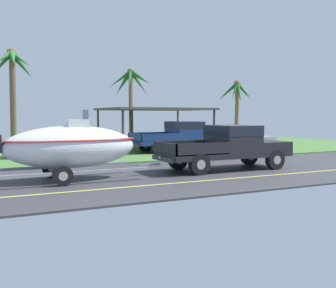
{
  "coord_description": "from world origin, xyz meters",
  "views": [
    {
      "loc": [
        -9.83,
        -13.52,
        2.24
      ],
      "look_at": [
        -3.03,
        0.51,
        1.11
      ],
      "focal_mm": 43.31,
      "sensor_mm": 36.0,
      "label": 1
    }
  ],
  "objects_px": {
    "parked_pickup_background": "(184,135)",
    "parked_sedan_far": "(57,144)",
    "pickup_truck_towing": "(232,145)",
    "palm_tree_near_left": "(131,86)",
    "palm_tree_mid": "(236,96)",
    "carport_awning": "(154,110)",
    "palm_tree_near_right": "(13,72)",
    "boat_on_trailer": "(70,147)",
    "parked_sedan_near": "(238,140)"
  },
  "relations": [
    {
      "from": "parked_sedan_near",
      "to": "parked_sedan_far",
      "type": "height_order",
      "value": "same"
    },
    {
      "from": "palm_tree_near_right",
      "to": "pickup_truck_towing",
      "type": "bearing_deg",
      "value": -56.94
    },
    {
      "from": "boat_on_trailer",
      "to": "palm_tree_near_right",
      "type": "xyz_separation_m",
      "value": [
        -0.77,
        11.35,
        3.56
      ]
    },
    {
      "from": "parked_sedan_far",
      "to": "palm_tree_mid",
      "type": "bearing_deg",
      "value": 22.18
    },
    {
      "from": "pickup_truck_towing",
      "to": "boat_on_trailer",
      "type": "bearing_deg",
      "value": -180.0
    },
    {
      "from": "pickup_truck_towing",
      "to": "parked_pickup_background",
      "type": "bearing_deg",
      "value": 76.27
    },
    {
      "from": "pickup_truck_towing",
      "to": "palm_tree_near_left",
      "type": "height_order",
      "value": "palm_tree_near_left"
    },
    {
      "from": "parked_sedan_near",
      "to": "palm_tree_mid",
      "type": "bearing_deg",
      "value": 55.24
    },
    {
      "from": "palm_tree_near_right",
      "to": "parked_sedan_near",
      "type": "bearing_deg",
      "value": -18.8
    },
    {
      "from": "parked_pickup_background",
      "to": "palm_tree_mid",
      "type": "distance_m",
      "value": 11.48
    },
    {
      "from": "parked_sedan_near",
      "to": "boat_on_trailer",
      "type": "bearing_deg",
      "value": -149.57
    },
    {
      "from": "parked_pickup_background",
      "to": "carport_awning",
      "type": "bearing_deg",
      "value": 99.97
    },
    {
      "from": "parked_pickup_background",
      "to": "palm_tree_near_right",
      "type": "height_order",
      "value": "palm_tree_near_right"
    },
    {
      "from": "parked_sedan_near",
      "to": "palm_tree_near_left",
      "type": "distance_m",
      "value": 8.68
    },
    {
      "from": "parked_sedan_far",
      "to": "palm_tree_near_left",
      "type": "relative_size",
      "value": 0.83
    },
    {
      "from": "boat_on_trailer",
      "to": "palm_tree_near_right",
      "type": "bearing_deg",
      "value": 93.88
    },
    {
      "from": "parked_sedan_far",
      "to": "palm_tree_mid",
      "type": "distance_m",
      "value": 17.73
    },
    {
      "from": "parked_pickup_background",
      "to": "parked_sedan_far",
      "type": "xyz_separation_m",
      "value": [
        -7.43,
        0.34,
        -0.36
      ]
    },
    {
      "from": "pickup_truck_towing",
      "to": "parked_sedan_near",
      "type": "distance_m",
      "value": 8.82
    },
    {
      "from": "boat_on_trailer",
      "to": "palm_tree_near_left",
      "type": "distance_m",
      "value": 15.57
    },
    {
      "from": "pickup_truck_towing",
      "to": "parked_sedan_near",
      "type": "height_order",
      "value": "pickup_truck_towing"
    },
    {
      "from": "boat_on_trailer",
      "to": "carport_awning",
      "type": "xyz_separation_m",
      "value": [
        7.94,
        10.88,
        1.41
      ]
    },
    {
      "from": "palm_tree_mid",
      "to": "pickup_truck_towing",
      "type": "bearing_deg",
      "value": -125.96
    },
    {
      "from": "parked_sedan_far",
      "to": "palm_tree_near_left",
      "type": "bearing_deg",
      "value": 40.74
    },
    {
      "from": "parked_pickup_background",
      "to": "parked_sedan_far",
      "type": "height_order",
      "value": "parked_pickup_background"
    },
    {
      "from": "boat_on_trailer",
      "to": "palm_tree_near_left",
      "type": "relative_size",
      "value": 1.06
    },
    {
      "from": "boat_on_trailer",
      "to": "pickup_truck_towing",
      "type": "bearing_deg",
      "value": 0.0
    },
    {
      "from": "boat_on_trailer",
      "to": "parked_sedan_far",
      "type": "xyz_separation_m",
      "value": [
        1.07,
        8.05,
        -0.49
      ]
    },
    {
      "from": "parked_pickup_background",
      "to": "palm_tree_near_left",
      "type": "bearing_deg",
      "value": 102.02
    },
    {
      "from": "palm_tree_near_right",
      "to": "palm_tree_near_left",
      "type": "bearing_deg",
      "value": 14.31
    },
    {
      "from": "parked_pickup_background",
      "to": "palm_tree_near_left",
      "type": "height_order",
      "value": "palm_tree_near_left"
    },
    {
      "from": "palm_tree_near_left",
      "to": "palm_tree_mid",
      "type": "relative_size",
      "value": 1.08
    },
    {
      "from": "parked_pickup_background",
      "to": "palm_tree_near_right",
      "type": "distance_m",
      "value": 10.62
    },
    {
      "from": "parked_sedan_near",
      "to": "carport_awning",
      "type": "distance_m",
      "value": 5.88
    },
    {
      "from": "parked_pickup_background",
      "to": "palm_tree_mid",
      "type": "xyz_separation_m",
      "value": [
        8.73,
        6.93,
        2.76
      ]
    },
    {
      "from": "boat_on_trailer",
      "to": "parked_sedan_far",
      "type": "bearing_deg",
      "value": 82.42
    },
    {
      "from": "parked_sedan_near",
      "to": "palm_tree_near_right",
      "type": "height_order",
      "value": "palm_tree_near_right"
    },
    {
      "from": "parked_pickup_background",
      "to": "parked_sedan_near",
      "type": "height_order",
      "value": "parked_pickup_background"
    },
    {
      "from": "boat_on_trailer",
      "to": "palm_tree_near_left",
      "type": "height_order",
      "value": "palm_tree_near_left"
    },
    {
      "from": "palm_tree_near_left",
      "to": "palm_tree_near_right",
      "type": "xyz_separation_m",
      "value": [
        -8.06,
        -2.06,
        0.46
      ]
    },
    {
      "from": "boat_on_trailer",
      "to": "palm_tree_near_right",
      "type": "relative_size",
      "value": 0.97
    },
    {
      "from": "parked_sedan_far",
      "to": "carport_awning",
      "type": "xyz_separation_m",
      "value": [
        6.87,
        2.84,
        1.89
      ]
    },
    {
      "from": "pickup_truck_towing",
      "to": "palm_tree_mid",
      "type": "height_order",
      "value": "palm_tree_mid"
    },
    {
      "from": "pickup_truck_towing",
      "to": "carport_awning",
      "type": "relative_size",
      "value": 0.85
    },
    {
      "from": "carport_awning",
      "to": "palm_tree_near_right",
      "type": "xyz_separation_m",
      "value": [
        -8.71,
        0.46,
        2.15
      ]
    },
    {
      "from": "pickup_truck_towing",
      "to": "carport_awning",
      "type": "xyz_separation_m",
      "value": [
        1.33,
        10.88,
        1.55
      ]
    },
    {
      "from": "palm_tree_near_left",
      "to": "palm_tree_near_right",
      "type": "distance_m",
      "value": 8.33
    },
    {
      "from": "parked_sedan_near",
      "to": "parked_pickup_background",
      "type": "bearing_deg",
      "value": 168.64
    },
    {
      "from": "carport_awning",
      "to": "palm_tree_near_left",
      "type": "height_order",
      "value": "palm_tree_near_left"
    },
    {
      "from": "parked_sedan_far",
      "to": "carport_awning",
      "type": "bearing_deg",
      "value": 22.44
    }
  ]
}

